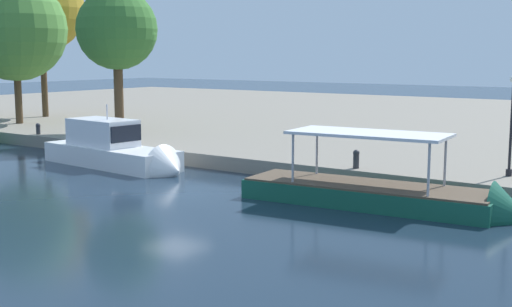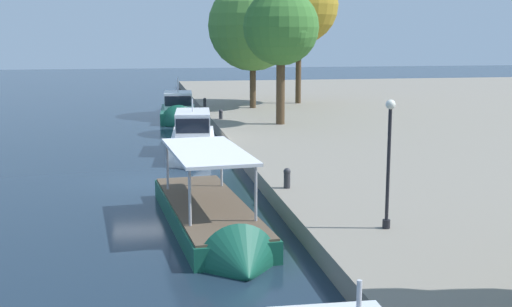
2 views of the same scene
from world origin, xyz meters
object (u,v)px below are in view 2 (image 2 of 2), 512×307
object	(u,v)px
lamp_post	(389,160)
tree_2	(251,25)
mooring_bollard_0	(221,114)
tree_1	(284,28)
motor_yacht_0	(178,113)
tree_0	(297,4)
motor_yacht_1	(193,144)
mooring_bollard_1	(205,102)
tour_boat_2	(213,225)
mooring_bollard_2	(287,177)

from	to	relation	value
lamp_post	tree_2	distance (m)	37.85
mooring_bollard_0	tree_1	xyz separation A→B (m)	(3.80, 4.10, 6.55)
mooring_bollard_0	motor_yacht_0	bearing A→B (deg)	-150.98
motor_yacht_0	tree_0	xyz separation A→B (m)	(-5.48, 11.53, 9.39)
motor_yacht_1	mooring_bollard_1	distance (m)	20.05
tour_boat_2	mooring_bollard_0	size ratio (longest dim) A/B	15.34
mooring_bollard_2	tree_2	bearing A→B (deg)	173.15
motor_yacht_1	lamp_post	xyz separation A→B (m)	(19.30, 5.02, 2.48)
mooring_bollard_2	motor_yacht_0	bearing A→B (deg)	-174.27
motor_yacht_0	motor_yacht_1	distance (m)	16.10
motor_yacht_1	mooring_bollard_1	size ratio (longest dim) A/B	12.79
motor_yacht_0	tree_0	world-z (taller)	tree_0
lamp_post	motor_yacht_0	bearing A→B (deg)	-172.06
tree_1	mooring_bollard_1	bearing A→B (deg)	-161.00
mooring_bollard_1	tree_0	distance (m)	12.67
mooring_bollard_1	tree_2	distance (m)	8.15
motor_yacht_0	motor_yacht_1	world-z (taller)	motor_yacht_0
tour_boat_2	mooring_bollard_0	distance (m)	27.29
lamp_post	mooring_bollard_2	bearing A→B (deg)	-162.42
tour_boat_2	lamp_post	size ratio (longest dim) A/B	2.63
motor_yacht_1	tree_1	distance (m)	12.21
motor_yacht_1	tree_0	xyz separation A→B (m)	(-21.57, 11.61, 9.35)
tour_boat_2	mooring_bollard_1	size ratio (longest dim) A/B	14.75
motor_yacht_0	tree_1	distance (m)	13.55
motor_yacht_0	mooring_bollard_0	xyz separation A→B (m)	(5.34, 2.96, 0.53)
tree_0	tree_2	world-z (taller)	tree_0
mooring_bollard_0	tree_0	distance (m)	16.40
tour_boat_2	lamp_post	distance (m)	6.97
mooring_bollard_1	tree_0	xyz separation A→B (m)	(-1.71, 8.91, 8.84)
mooring_bollard_2	tree_0	bearing A→B (deg)	165.95
tour_boat_2	lamp_post	xyz separation A→B (m)	(3.02, 5.59, 2.88)
motor_yacht_0	lamp_post	bearing A→B (deg)	11.37
lamp_post	tree_0	bearing A→B (deg)	170.83
mooring_bollard_2	tree_1	distance (m)	21.29
tour_boat_2	tree_0	xyz separation A→B (m)	(-37.86, 12.19, 9.75)
tour_boat_2	tree_0	world-z (taller)	tree_0
motor_yacht_0	tree_1	size ratio (longest dim) A/B	0.91
tree_0	tree_1	xyz separation A→B (m)	(14.62, -4.47, -2.31)
motor_yacht_1	tour_boat_2	xyz separation A→B (m)	(16.28, -0.58, -0.40)
mooring_bollard_1	tree_1	world-z (taller)	tree_1
motor_yacht_0	mooring_bollard_1	size ratio (longest dim) A/B	11.22
tour_boat_2	tree_2	size ratio (longest dim) A/B	1.04
mooring_bollard_1	tour_boat_2	bearing A→B (deg)	-5.17
lamp_post	tree_2	world-z (taller)	tree_2
mooring_bollard_1	tree_1	distance (m)	15.13
lamp_post	tree_2	xyz separation A→B (m)	(-37.49, 1.71, 4.92)
mooring_bollard_0	mooring_bollard_2	size ratio (longest dim) A/B	0.86
motor_yacht_0	tree_1	world-z (taller)	tree_1
motor_yacht_0	mooring_bollard_2	xyz separation A→B (m)	(28.98, 2.91, 0.60)
tree_1	tree_0	bearing A→B (deg)	163.00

